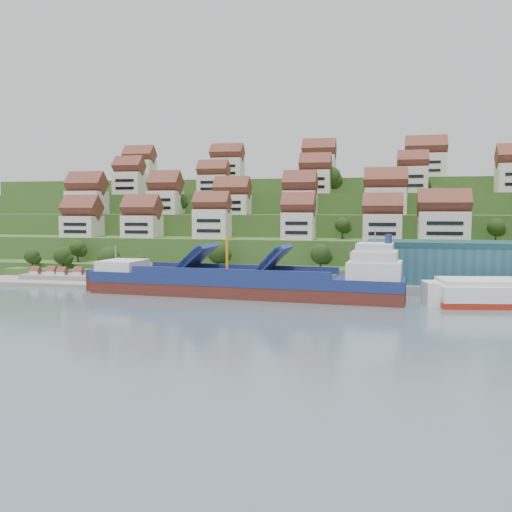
# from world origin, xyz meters

# --- Properties ---
(ground) EXTENTS (300.00, 300.00, 0.00)m
(ground) POSITION_xyz_m (0.00, 0.00, 0.00)
(ground) COLOR slate
(ground) RESTS_ON ground
(quay) EXTENTS (180.00, 14.00, 2.20)m
(quay) POSITION_xyz_m (20.00, 15.00, 1.10)
(quay) COLOR gray
(quay) RESTS_ON ground
(pebble_beach) EXTENTS (45.00, 20.00, 1.00)m
(pebble_beach) POSITION_xyz_m (-58.00, 12.00, 0.50)
(pebble_beach) COLOR gray
(pebble_beach) RESTS_ON ground
(hillside) EXTENTS (260.00, 128.00, 31.00)m
(hillside) POSITION_xyz_m (0.00, 103.55, 10.66)
(hillside) COLOR #2D4C1E
(hillside) RESTS_ON ground
(hillside_village) EXTENTS (160.90, 60.64, 28.58)m
(hillside_village) POSITION_xyz_m (-1.84, 60.05, 24.04)
(hillside_village) COLOR silver
(hillside_village) RESTS_ON ground
(hillside_trees) EXTENTS (143.66, 62.57, 31.71)m
(hillside_trees) POSITION_xyz_m (-10.98, 44.70, 16.73)
(hillside_trees) COLOR #223A13
(hillside_trees) RESTS_ON ground
(warehouse) EXTENTS (60.00, 15.00, 10.00)m
(warehouse) POSITION_xyz_m (52.00, 17.00, 7.20)
(warehouse) COLOR #255566
(warehouse) RESTS_ON quay
(flagpole) EXTENTS (1.28, 0.16, 8.00)m
(flagpole) POSITION_xyz_m (18.11, 10.00, 6.88)
(flagpole) COLOR gray
(flagpole) RESTS_ON quay
(beach_huts) EXTENTS (14.40, 3.70, 2.20)m
(beach_huts) POSITION_xyz_m (-60.00, 10.75, 2.10)
(beach_huts) COLOR white
(beach_huts) RESTS_ON pebble_beach
(cargo_ship) EXTENTS (72.74, 15.61, 15.94)m
(cargo_ship) POSITION_xyz_m (-3.44, -1.10, 3.09)
(cargo_ship) COLOR #542019
(cargo_ship) RESTS_ON ground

